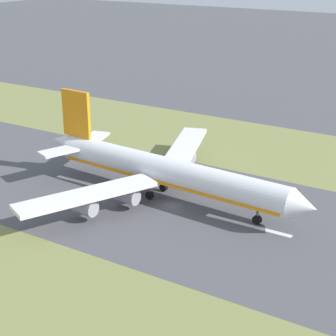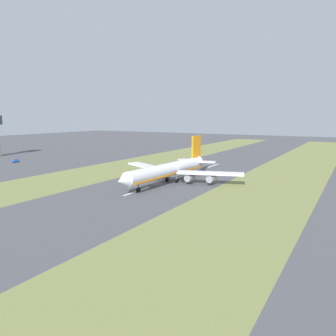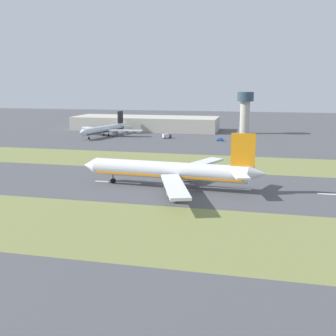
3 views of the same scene
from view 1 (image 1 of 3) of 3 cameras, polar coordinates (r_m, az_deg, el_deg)
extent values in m
plane|color=#4C4C51|center=(118.11, 0.39, -3.84)|extent=(800.00, 800.00, 0.00)
cube|color=olive|center=(155.65, 8.97, 2.23)|extent=(40.00, 600.00, 0.01)
cube|color=olive|center=(87.89, -15.43, -14.39)|extent=(40.00, 600.00, 0.01)
cube|color=silver|center=(130.23, -8.19, -1.59)|extent=(1.20, 18.00, 0.01)
cube|color=silver|center=(111.10, 8.11, -5.78)|extent=(1.20, 18.00, 0.01)
cylinder|color=white|center=(119.14, 0.00, -0.36)|extent=(9.46, 56.26, 6.00)
cone|color=white|center=(106.09, 13.66, -3.83)|extent=(6.18, 5.36, 5.88)
cone|color=white|center=(137.92, -10.63, 2.68)|extent=(5.46, 6.30, 5.10)
cube|color=orange|center=(119.76, 0.00, -1.09)|extent=(9.03, 54.01, 0.70)
cube|color=white|center=(136.84, 1.72, 2.15)|extent=(29.41, 14.87, 0.90)
cube|color=white|center=(111.24, -8.25, -2.73)|extent=(28.75, 17.92, 0.90)
cylinder|color=#93939E|center=(129.38, 0.83, -0.16)|extent=(3.49, 4.99, 3.20)
cylinder|color=#93939E|center=(138.20, 1.73, 1.26)|extent=(3.49, 4.99, 3.20)
cylinder|color=#93939E|center=(116.07, -4.17, -2.82)|extent=(3.49, 4.99, 3.20)
cylinder|color=#93939E|center=(112.10, -8.46, -3.92)|extent=(3.49, 4.99, 3.20)
cube|color=orange|center=(132.27, -9.31, 5.46)|extent=(1.29, 8.03, 11.00)
cube|color=white|center=(138.25, -7.56, 3.00)|extent=(10.78, 6.75, 0.60)
cube|color=white|center=(130.83, -10.78, 1.73)|extent=(10.92, 7.77, 0.60)
cylinder|color=#59595E|center=(110.84, 9.08, -4.46)|extent=(0.50, 0.50, 3.20)
cylinder|color=black|center=(111.54, 9.03, -5.20)|extent=(1.01, 1.85, 1.80)
cylinder|color=#59595E|center=(124.11, -0.45, -1.29)|extent=(0.50, 0.50, 3.20)
cylinder|color=black|center=(124.73, -0.45, -1.97)|extent=(1.01, 1.85, 1.80)
cylinder|color=#59595E|center=(120.25, -1.88, -2.07)|extent=(0.50, 0.50, 3.20)
cylinder|color=black|center=(120.89, -1.87, -2.77)|extent=(1.01, 1.85, 1.80)
camera|label=2|loc=(181.94, 53.37, 6.47)|focal=35.00mm
camera|label=3|loc=(243.75, 10.90, 17.64)|focal=42.00mm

